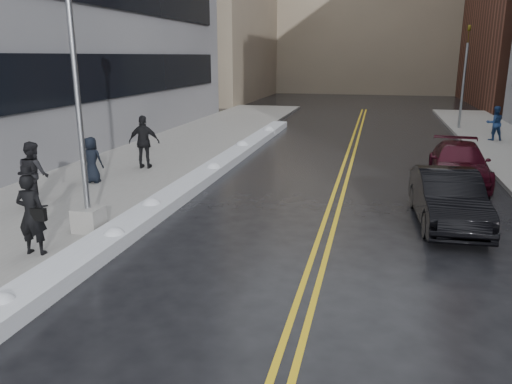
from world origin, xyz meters
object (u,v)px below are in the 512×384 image
Objects in this scene: traffic_signal at (464,73)px; pedestrian_fedora at (32,214)px; car_maroon at (459,163)px; car_black at (448,198)px; lamppost at (81,137)px; pedestrian_b at (34,174)px; pedestrian_east at (495,123)px; pedestrian_c at (92,160)px; pedestrian_d at (144,142)px.

traffic_signal is 26.67m from pedestrian_fedora.
pedestrian_fedora is 0.39× the size of car_maroon.
pedestrian_fedora is 0.42× the size of car_black.
lamppost is 3.99× the size of pedestrian_b.
traffic_signal is 3.40× the size of pedestrian_east.
traffic_signal is at bearing 85.05° from car_maroon.
lamppost is 1.27× the size of traffic_signal.
pedestrian_east is at bearing -141.12° from pedestrian_c.
pedestrian_c is 2.68m from pedestrian_d.
traffic_signal is at bearing 77.73° from car_black.
pedestrian_fedora is at bearing -156.06° from car_black.
traffic_signal is 19.28m from car_black.
pedestrian_b reaches higher than pedestrian_c.
pedestrian_c is (-2.26, 6.12, -0.12)m from pedestrian_fedora.
pedestrian_b is 14.18m from car_maroon.
traffic_signal reaches higher than car_maroon.
lamppost reaches higher than car_black.
lamppost is 3.43m from pedestrian_b.
car_maroon is at bearing -140.45° from pedestrian_fedora.
pedestrian_east is 14.92m from car_black.
pedestrian_d is 0.43× the size of car_maroon.
pedestrian_fedora reaches higher than pedestrian_c.
traffic_signal is 25.14m from pedestrian_b.
pedestrian_d is at bearing -132.36° from traffic_signal.
car_black is (-3.99, -14.37, -0.31)m from pedestrian_east.
lamppost is 21.77m from pedestrian_east.
pedestrian_fedora is 3.98m from pedestrian_b.
pedestrian_fedora reaches higher than car_maroon.
traffic_signal reaches higher than pedestrian_fedora.
pedestrian_b is 1.08× the size of pedestrian_east.
car_black is (8.87, 3.13, -1.81)m from lamppost.
lamppost is at bearing -118.21° from traffic_signal.
pedestrian_d reaches higher than car_black.
pedestrian_c is at bearing -129.41° from traffic_signal.
lamppost is at bearing -163.99° from car_black.
pedestrian_fedora is (-0.34, -1.64, -1.47)m from lamppost.
pedestrian_fedora is at bearing 44.02° from pedestrian_east.
car_black is (10.71, -3.91, -0.45)m from pedestrian_d.
lamppost reaches higher than pedestrian_fedora.
traffic_signal reaches higher than pedestrian_east.
pedestrian_b is 0.93× the size of pedestrian_d.
car_maroon is at bearing -98.01° from traffic_signal.
pedestrian_d is (0.84, 5.46, 0.07)m from pedestrian_b.
pedestrian_d is 11.41m from car_black.
pedestrian_d is at bearing 104.69° from lamppost.
pedestrian_b is at bearing 87.06° from pedestrian_c.
car_black is at bearing 19.44° from lamppost.
pedestrian_b is 5.52m from pedestrian_d.
car_black is (11.47, -1.35, -0.22)m from pedestrian_c.
pedestrian_fedora is at bearing -133.01° from car_maroon.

